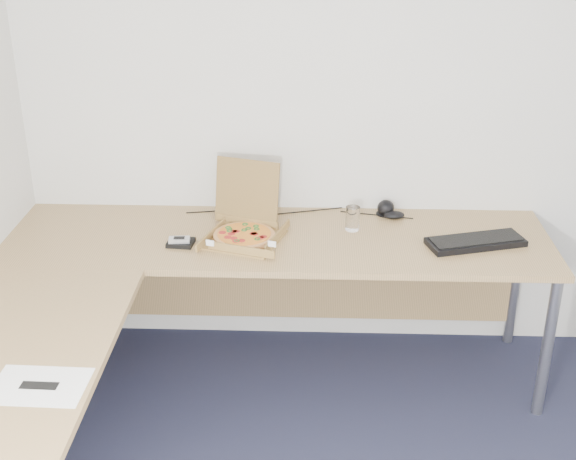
{
  "coord_description": "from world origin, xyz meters",
  "views": [
    {
      "loc": [
        -0.34,
        -1.8,
        2.23
      ],
      "look_at": [
        -0.45,
        1.28,
        0.82
      ],
      "focal_mm": 47.94,
      "sensor_mm": 36.0,
      "label": 1
    }
  ],
  "objects_px": {
    "pizza_box": "(245,231)",
    "drinking_glass": "(353,218)",
    "desk": "(195,286)",
    "keyboard": "(476,242)",
    "wallet": "(181,243)"
  },
  "relations": [
    {
      "from": "pizza_box",
      "to": "drinking_glass",
      "type": "bearing_deg",
      "value": 30.54
    },
    {
      "from": "keyboard",
      "to": "pizza_box",
      "type": "bearing_deg",
      "value": 162.47
    },
    {
      "from": "desk",
      "to": "pizza_box",
      "type": "height_order",
      "value": "pizza_box"
    },
    {
      "from": "keyboard",
      "to": "wallet",
      "type": "bearing_deg",
      "value": 166.02
    },
    {
      "from": "desk",
      "to": "drinking_glass",
      "type": "distance_m",
      "value": 0.85
    },
    {
      "from": "drinking_glass",
      "to": "keyboard",
      "type": "distance_m",
      "value": 0.57
    },
    {
      "from": "pizza_box",
      "to": "drinking_glass",
      "type": "distance_m",
      "value": 0.51
    },
    {
      "from": "desk",
      "to": "wallet",
      "type": "relative_size",
      "value": 21.58
    },
    {
      "from": "desk",
      "to": "wallet",
      "type": "bearing_deg",
      "value": 108.68
    },
    {
      "from": "keyboard",
      "to": "drinking_glass",
      "type": "bearing_deg",
      "value": 149.16
    },
    {
      "from": "pizza_box",
      "to": "drinking_glass",
      "type": "height_order",
      "value": "pizza_box"
    },
    {
      "from": "desk",
      "to": "pizza_box",
      "type": "distance_m",
      "value": 0.44
    },
    {
      "from": "keyboard",
      "to": "wallet",
      "type": "height_order",
      "value": "keyboard"
    },
    {
      "from": "pizza_box",
      "to": "drinking_glass",
      "type": "xyz_separation_m",
      "value": [
        0.5,
        0.12,
        0.02
      ]
    },
    {
      "from": "pizza_box",
      "to": "drinking_glass",
      "type": "relative_size",
      "value": 3.17
    }
  ]
}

